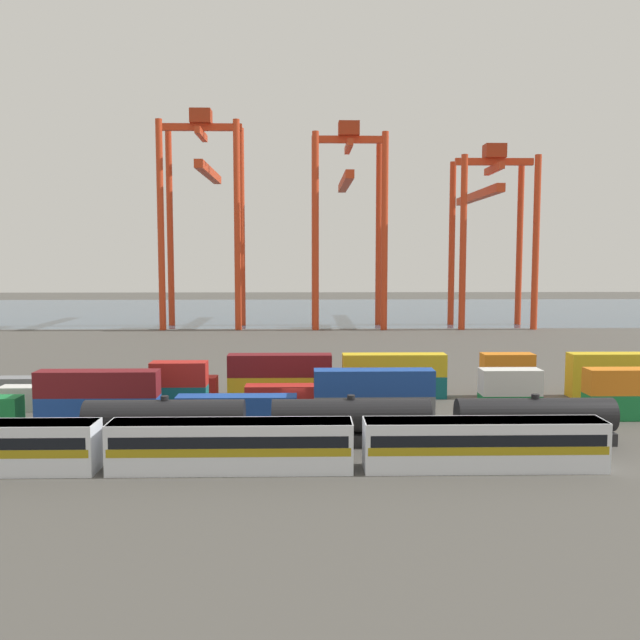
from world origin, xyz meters
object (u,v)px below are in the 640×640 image
(shipping_container_11, at_px, (57,398))
(shipping_container_3, at_px, (237,408))
(passenger_train, at_px, (231,444))
(shipping_container_14, at_px, (301,397))
(shipping_container_17, at_px, (280,387))
(shipping_container_21, at_px, (507,386))
(freight_tank_row, at_px, (351,421))
(gantry_crane_east, at_px, (489,215))
(gantry_crane_west, at_px, (204,198))
(shipping_container_12, at_px, (180,397))
(gantry_crane_central, at_px, (348,204))
(shipping_container_15, at_px, (50,388))

(shipping_container_11, bearing_deg, shipping_container_3, -15.53)
(passenger_train, bearing_deg, shipping_container_14, 76.33)
(shipping_container_17, height_order, shipping_container_21, same)
(freight_tank_row, xyz_separation_m, shipping_container_21, (19.82, 20.01, -0.80))
(shipping_container_21, distance_m, gantry_crane_east, 90.90)
(shipping_container_11, bearing_deg, gantry_crane_west, 88.03)
(shipping_container_11, distance_m, shipping_container_21, 51.00)
(shipping_container_21, bearing_deg, freight_tank_row, -134.73)
(shipping_container_12, bearing_deg, shipping_container_3, -39.35)
(shipping_container_17, relative_size, gantry_crane_east, 0.28)
(shipping_container_17, bearing_deg, shipping_container_21, 0.00)
(shipping_container_11, bearing_deg, shipping_container_21, 6.24)
(shipping_container_12, height_order, shipping_container_14, same)
(shipping_container_21, height_order, gantry_crane_west, gantry_crane_west)
(shipping_container_21, relative_size, gantry_crane_central, 0.13)
(shipping_container_3, distance_m, shipping_container_12, 8.75)
(shipping_container_15, distance_m, shipping_container_17, 26.79)
(shipping_container_12, distance_m, shipping_container_21, 37.92)
(passenger_train, height_order, shipping_container_12, passenger_train)
(shipping_container_12, xyz_separation_m, gantry_crane_west, (-10.13, 89.14, 29.24))
(passenger_train, xyz_separation_m, gantry_crane_east, (50.00, 112.02, 24.57))
(passenger_train, xyz_separation_m, gantry_crane_central, (15.97, 110.82, 26.87))
(shipping_container_15, distance_m, gantry_crane_east, 115.43)
(shipping_container_15, xyz_separation_m, gantry_crane_west, (5.95, 83.60, 29.24))
(shipping_container_3, height_order, shipping_container_15, same)
(gantry_crane_west, xyz_separation_m, gantry_crane_central, (34.03, 0.05, -1.53))
(shipping_container_14, bearing_deg, freight_tank_row, -72.74)
(freight_tank_row, bearing_deg, shipping_container_12, 140.72)
(shipping_container_3, height_order, shipping_container_17, same)
(shipping_container_15, xyz_separation_m, shipping_container_21, (53.58, 0.00, 0.00))
(shipping_container_11, bearing_deg, shipping_container_14, 0.00)
(shipping_container_11, relative_size, gantry_crane_east, 0.28)
(gantry_crane_east, bearing_deg, passenger_train, -114.05)
(shipping_container_11, distance_m, shipping_container_14, 26.39)
(shipping_container_17, distance_m, gantry_crane_west, 90.99)
(shipping_container_14, height_order, shipping_container_21, same)
(passenger_train, relative_size, shipping_container_15, 4.79)
(shipping_container_12, xyz_separation_m, shipping_container_21, (37.51, 5.54, 0.00))
(shipping_container_12, bearing_deg, freight_tank_row, -39.28)
(passenger_train, bearing_deg, gantry_crane_central, 81.80)
(freight_tank_row, bearing_deg, shipping_container_15, 149.34)
(shipping_container_14, distance_m, gantry_crane_east, 104.01)
(shipping_container_12, bearing_deg, shipping_container_15, 160.97)
(shipping_container_3, relative_size, gantry_crane_central, 0.25)
(passenger_train, height_order, shipping_container_14, passenger_train)
(gantry_crane_east, bearing_deg, shipping_container_11, -128.20)
(shipping_container_3, distance_m, gantry_crane_west, 100.53)
(shipping_container_3, bearing_deg, freight_tank_row, -39.24)
(shipping_container_14, bearing_deg, passenger_train, -103.67)
(gantry_crane_west, bearing_deg, shipping_container_3, -79.89)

